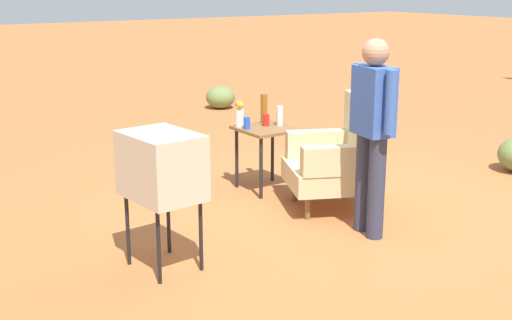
# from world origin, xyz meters

# --- Properties ---
(ground_plane) EXTENTS (60.00, 60.00, 0.00)m
(ground_plane) POSITION_xyz_m (0.00, 0.00, 0.00)
(ground_plane) COLOR #AD6033
(armchair) EXTENTS (1.01, 1.02, 1.06)m
(armchair) POSITION_xyz_m (-0.14, 0.06, 0.50)
(armchair) COLOR brown
(armchair) RESTS_ON ground
(side_table) EXTENTS (0.56, 0.56, 0.65)m
(side_table) POSITION_xyz_m (-1.00, -0.18, 0.55)
(side_table) COLOR black
(side_table) RESTS_ON ground
(tv_on_stand) EXTENTS (0.64, 0.50, 1.03)m
(tv_on_stand) POSITION_xyz_m (0.20, -1.92, 0.78)
(tv_on_stand) COLOR black
(tv_on_stand) RESTS_ON ground
(person_standing) EXTENTS (0.56, 0.28, 1.64)m
(person_standing) POSITION_xyz_m (0.52, -0.17, 0.94)
(person_standing) COLOR #2D3347
(person_standing) RESTS_ON ground
(bottle_tall_amber) EXTENTS (0.07, 0.07, 0.30)m
(bottle_tall_amber) POSITION_xyz_m (-1.20, -0.07, 0.80)
(bottle_tall_amber) COLOR brown
(bottle_tall_amber) RESTS_ON side_table
(soda_can_red) EXTENTS (0.07, 0.07, 0.12)m
(soda_can_red) POSITION_xyz_m (-1.06, -0.14, 0.71)
(soda_can_red) COLOR red
(soda_can_red) RESTS_ON side_table
(bottle_short_clear) EXTENTS (0.06, 0.06, 0.20)m
(bottle_short_clear) POSITION_xyz_m (-1.00, -0.02, 0.75)
(bottle_short_clear) COLOR silver
(bottle_short_clear) RESTS_ON side_table
(soda_can_blue) EXTENTS (0.07, 0.07, 0.12)m
(soda_can_blue) POSITION_xyz_m (-1.04, -0.39, 0.71)
(soda_can_blue) COLOR blue
(soda_can_blue) RESTS_ON side_table
(flower_vase) EXTENTS (0.14, 0.10, 0.27)m
(flower_vase) POSITION_xyz_m (-1.18, -0.39, 0.80)
(flower_vase) COLOR silver
(flower_vase) RESTS_ON side_table
(shrub_mid) EXTENTS (0.49, 0.49, 0.38)m
(shrub_mid) POSITION_xyz_m (-5.17, 1.74, 0.19)
(shrub_mid) COLOR olive
(shrub_mid) RESTS_ON ground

